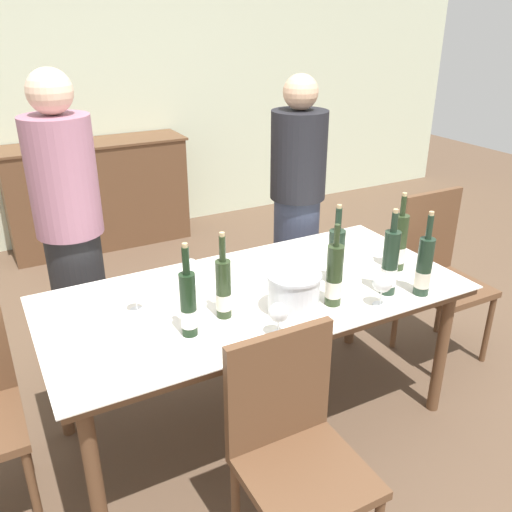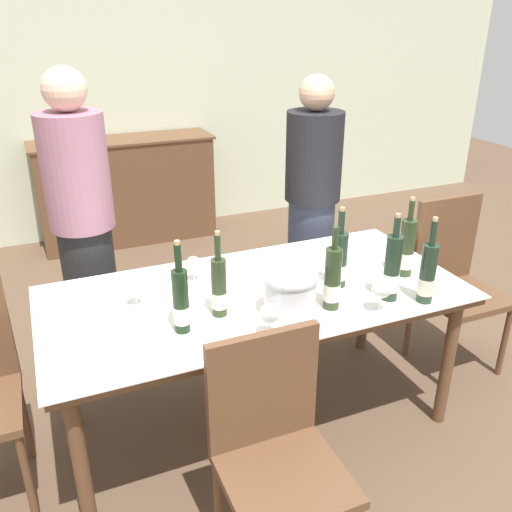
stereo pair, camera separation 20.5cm
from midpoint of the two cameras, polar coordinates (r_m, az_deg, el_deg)
ground_plane at (r=2.90m, az=2.12°, el=-16.86°), size 12.00×12.00×0.00m
back_wall at (r=5.06m, az=-12.63°, el=18.02°), size 8.00×0.10×2.80m
sideboard_cabinet at (r=4.95m, az=-12.28°, el=6.74°), size 1.54×0.46×0.92m
dining_table at (r=2.51m, az=2.35°, el=-5.21°), size 1.91×0.91×0.74m
ice_bucket at (r=2.27m, az=6.17°, el=-3.97°), size 0.23×0.23×0.18m
wine_bottle_0 at (r=2.13m, az=-5.19°, el=-4.85°), size 0.07×0.07×0.39m
wine_bottle_1 at (r=2.52m, az=11.02°, el=-0.51°), size 0.08×0.08×0.38m
wine_bottle_2 at (r=2.33m, az=10.55°, el=-2.59°), size 0.07×0.07×0.37m
wine_bottle_3 at (r=2.70m, az=17.68°, el=0.65°), size 0.07×0.07×0.39m
wine_bottle_4 at (r=2.45m, az=16.46°, el=-1.45°), size 0.07×0.07×0.40m
wine_bottle_5 at (r=2.24m, az=-1.30°, el=-3.43°), size 0.07×0.07×0.38m
wine_bottle_6 at (r=2.48m, az=19.89°, el=-1.87°), size 0.07×0.07×0.39m
wine_glass_0 at (r=2.35m, az=15.53°, el=-3.40°), size 0.09×0.09×0.15m
wine_glass_1 at (r=2.11m, az=4.25°, el=-6.20°), size 0.08×0.08×0.14m
wine_glass_2 at (r=2.54m, az=-4.31°, el=-0.94°), size 0.07×0.07×0.13m
wine_glass_3 at (r=2.36m, az=-10.26°, el=-3.35°), size 0.07×0.07×0.13m
chair_right_end at (r=3.30m, az=21.72°, el=-1.78°), size 0.42×0.42×0.98m
chair_near_front at (r=2.03m, az=5.02°, el=-19.09°), size 0.42×0.42×0.91m
person_host at (r=2.94m, az=-15.75°, el=2.28°), size 0.33×0.33×1.68m
person_guest_left at (r=3.31m, az=7.64°, el=4.58°), size 0.33×0.33×1.60m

